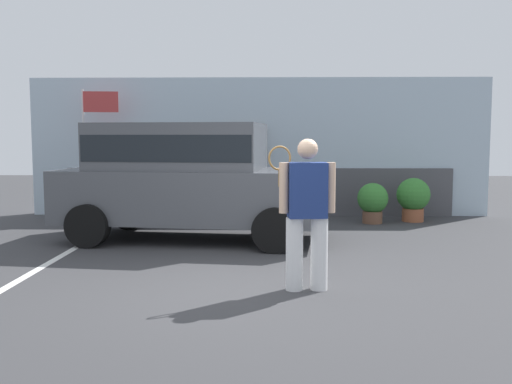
{
  "coord_description": "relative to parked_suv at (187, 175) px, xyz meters",
  "views": [
    {
      "loc": [
        0.24,
        -6.79,
        1.83
      ],
      "look_at": [
        0.06,
        1.2,
        1.05
      ],
      "focal_mm": 40.32,
      "sensor_mm": 36.0,
      "label": 1
    }
  ],
  "objects": [
    {
      "name": "tennis_player_man",
      "position": [
        1.89,
        -3.33,
        -0.21
      ],
      "size": [
        0.8,
        0.32,
        1.8
      ],
      "rotation": [
        0.0,
        0.0,
        3.24
      ],
      "color": "white",
      "rests_on": "ground_plane"
    },
    {
      "name": "potted_plant_secondary",
      "position": [
        4.54,
        2.29,
        -0.62
      ],
      "size": [
        0.71,
        0.71,
        0.94
      ],
      "color": "#9E5638",
      "rests_on": "ground_plane"
    },
    {
      "name": "ground_plane",
      "position": [
        1.2,
        -3.27,
        -1.15
      ],
      "size": [
        40.0,
        40.0,
        0.0
      ],
      "primitive_type": "plane",
      "color": "#38383A"
    },
    {
      "name": "parked_suv",
      "position": [
        0.0,
        0.0,
        0.0
      ],
      "size": [
        4.79,
        2.6,
        2.05
      ],
      "rotation": [
        0.0,
        0.0,
        -0.12
      ],
      "color": "#4C4F54",
      "rests_on": "ground_plane"
    },
    {
      "name": "house_frontage",
      "position": [
        1.2,
        3.27,
        0.34
      ],
      "size": [
        10.51,
        0.4,
        3.16
      ],
      "color": "silver",
      "rests_on": "ground_plane"
    },
    {
      "name": "potted_plant_by_porch",
      "position": [
        3.62,
        2.0,
        -0.67
      ],
      "size": [
        0.65,
        0.65,
        0.85
      ],
      "color": "brown",
      "rests_on": "ground_plane"
    },
    {
      "name": "flag_pole",
      "position": [
        -2.46,
        2.56,
        0.84
      ],
      "size": [
        0.8,
        0.12,
        2.85
      ],
      "color": "silver",
      "rests_on": "ground_plane"
    },
    {
      "name": "parking_stripe_0",
      "position": [
        -1.74,
        -1.77,
        -1.14
      ],
      "size": [
        0.12,
        4.4,
        0.01
      ],
      "primitive_type": "cube",
      "color": "silver",
      "rests_on": "ground_plane"
    }
  ]
}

